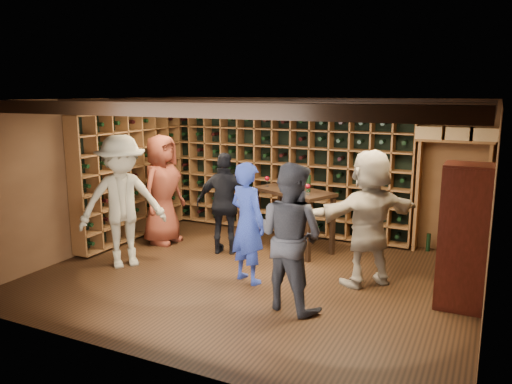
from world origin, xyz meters
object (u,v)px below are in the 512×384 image
at_px(man_blue_shirt, 248,223).
at_px(guest_khaki, 122,202).
at_px(display_cabinet, 463,240).
at_px(guest_red_floral, 162,190).
at_px(guest_beige, 369,218).
at_px(tasting_table, 293,198).
at_px(guest_woman_black, 226,204).
at_px(man_grey_suit, 291,237).

relative_size(man_blue_shirt, guest_khaki, 0.85).
xyz_separation_m(display_cabinet, guest_red_floral, (-4.87, 0.61, 0.09)).
bearing_deg(guest_red_floral, guest_beige, -93.56).
bearing_deg(display_cabinet, tasting_table, 155.14).
distance_m(display_cabinet, tasting_table, 2.96).
relative_size(guest_woman_black, guest_khaki, 0.83).
bearing_deg(tasting_table, guest_woman_black, -119.83).
relative_size(man_blue_shirt, guest_woman_black, 1.02).
xyz_separation_m(man_grey_suit, tasting_table, (-0.82, 2.17, -0.02)).
bearing_deg(guest_red_floral, display_cabinet, -94.93).
distance_m(man_grey_suit, guest_beige, 1.34).
bearing_deg(guest_beige, tasting_table, -81.21).
bearing_deg(guest_red_floral, tasting_table, -71.60).
height_order(guest_woman_black, tasting_table, guest_woman_black).
xyz_separation_m(display_cabinet, guest_woman_black, (-3.60, 0.57, -0.03)).
bearing_deg(guest_beige, guest_khaki, -33.36).
relative_size(guest_woman_black, tasting_table, 1.10).
bearing_deg(guest_beige, guest_woman_black, -55.12).
bearing_deg(display_cabinet, guest_woman_black, 170.95).
relative_size(display_cabinet, man_blue_shirt, 1.04).
relative_size(guest_khaki, guest_beige, 1.06).
height_order(man_grey_suit, tasting_table, man_grey_suit).
height_order(guest_woman_black, guest_beige, guest_beige).
bearing_deg(guest_woman_black, guest_khaki, 32.49).
bearing_deg(display_cabinet, man_blue_shirt, -171.96).
bearing_deg(man_blue_shirt, guest_woman_black, -25.95).
bearing_deg(tasting_table, display_cabinet, -1.23).
xyz_separation_m(guest_woman_black, guest_beige, (2.40, -0.33, 0.11)).
height_order(man_blue_shirt, guest_beige, guest_beige).
bearing_deg(guest_red_floral, man_grey_suit, -114.83).
distance_m(guest_red_floral, guest_beige, 3.69).
bearing_deg(man_grey_suit, guest_red_floral, -12.21).
relative_size(display_cabinet, guest_khaki, 0.88).
xyz_separation_m(display_cabinet, tasting_table, (-2.69, 1.25, 0.03)).
relative_size(man_blue_shirt, guest_red_floral, 0.89).
relative_size(guest_khaki, tasting_table, 1.32).
xyz_separation_m(display_cabinet, man_grey_suit, (-1.87, -0.92, 0.04)).
distance_m(guest_woman_black, guest_beige, 2.42).
bearing_deg(man_grey_suit, tasting_table, -54.36).
bearing_deg(guest_khaki, guest_woman_black, -3.74).
bearing_deg(display_cabinet, man_grey_suit, -153.71).
distance_m(guest_beige, tasting_table, 1.80).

